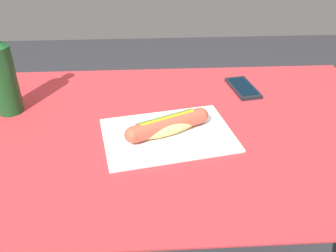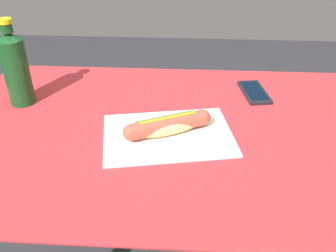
% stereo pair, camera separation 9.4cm
% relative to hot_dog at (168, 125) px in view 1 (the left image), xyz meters
% --- Properties ---
extents(dining_table, '(1.22, 0.78, 0.78)m').
position_rel_hot_dog_xyz_m(dining_table, '(0.01, 0.03, -0.18)').
color(dining_table, brown).
rests_on(dining_table, ground).
extents(paper_wrapper, '(0.36, 0.29, 0.01)m').
position_rel_hot_dog_xyz_m(paper_wrapper, '(0.00, -0.00, -0.03)').
color(paper_wrapper, white).
rests_on(paper_wrapper, dining_table).
extents(hot_dog, '(0.22, 0.12, 0.05)m').
position_rel_hot_dog_xyz_m(hot_dog, '(0.00, 0.00, 0.00)').
color(hot_dog, '#E5BC75').
rests_on(hot_dog, paper_wrapper).
extents(cell_phone, '(0.09, 0.16, 0.01)m').
position_rel_hot_dog_xyz_m(cell_phone, '(0.25, 0.25, -0.03)').
color(cell_phone, black).
rests_on(cell_phone, dining_table).
extents(soda_bottle, '(0.07, 0.07, 0.25)m').
position_rel_hot_dog_xyz_m(soda_bottle, '(-0.44, 0.15, 0.08)').
color(soda_bottle, '#14471E').
rests_on(soda_bottle, dining_table).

